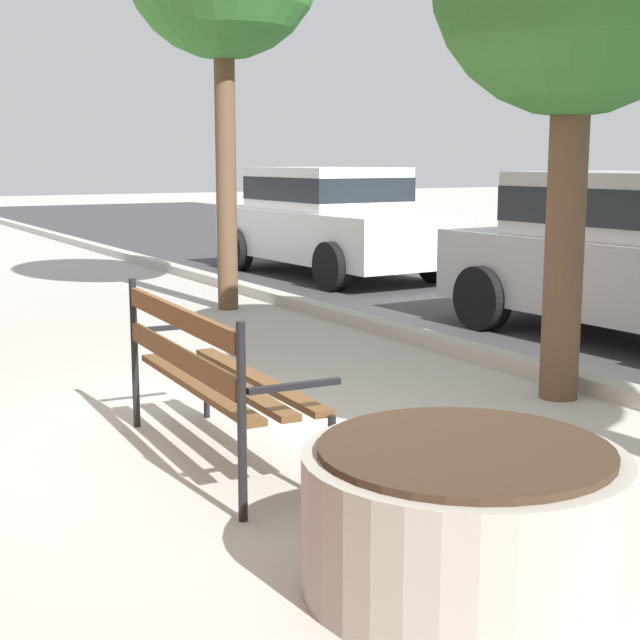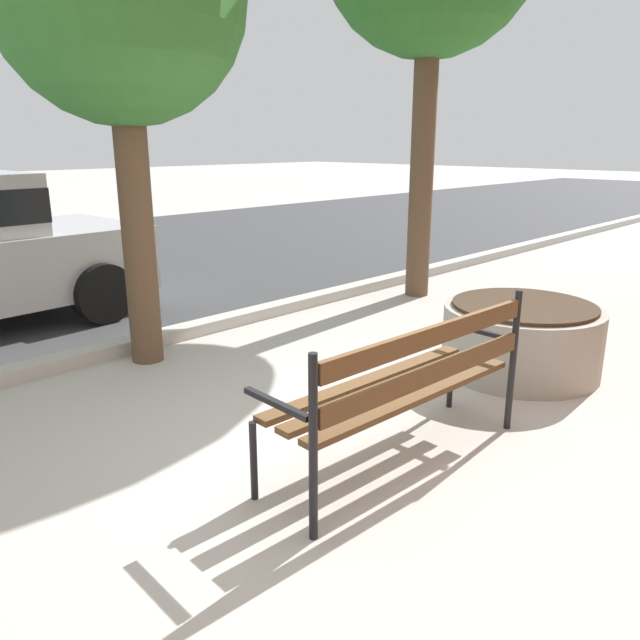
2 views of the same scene
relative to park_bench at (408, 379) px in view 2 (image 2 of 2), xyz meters
The scene contains 4 objects.
ground_plane 0.59m from the park_bench, 138.76° to the left, with size 80.00×80.00×0.00m, color #ADA8A0.
curb_stone 3.09m from the park_bench, 93.08° to the left, with size 60.00×0.20×0.12m, color #B2AFA8.
park_bench is the anchor object (origin of this frame).
concrete_planter 1.96m from the park_bench, ahead, with size 1.28×1.28×0.58m.
Camera 2 is at (-2.55, -2.10, 1.85)m, focal length 34.73 mm.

